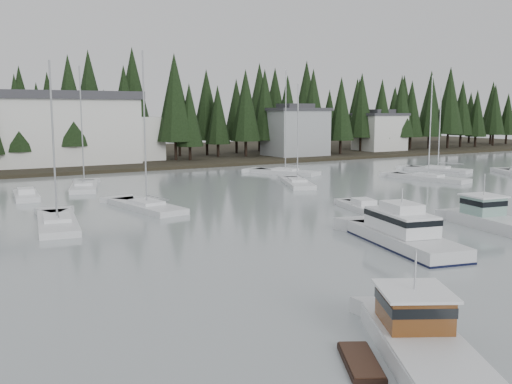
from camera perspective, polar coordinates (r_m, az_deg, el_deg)
far_shore_land at (r=107.05m, az=-18.32°, el=3.17°), size 240.00×54.00×1.00m
conifer_treeline at (r=96.35m, az=-16.94°, el=2.71°), size 200.00×22.00×20.00m
house_east_a at (r=103.34m, az=3.94°, el=6.12°), size 10.60×8.48×9.25m
house_east_b at (r=118.61m, az=12.26°, el=5.98°), size 9.54×7.42×8.25m
harbor_inn at (r=91.79m, az=-18.36°, el=6.01°), size 29.50×11.50×10.90m
lobster_boat_brown at (r=21.37m, az=16.20°, el=-14.61°), size 6.39×8.61×4.10m
cabin_cruiser_center at (r=37.71m, az=14.53°, el=-4.30°), size 5.20×10.40×4.28m
lobster_boat_teal at (r=45.49m, az=22.73°, el=-2.70°), size 4.05×8.36×4.46m
sailboat_0 at (r=51.01m, az=-10.86°, el=-1.60°), size 4.34×9.74×14.17m
sailboat_1 at (r=84.84m, az=17.71°, el=2.02°), size 5.61×9.35×12.28m
sailboat_3 at (r=45.38m, az=-19.24°, el=-3.14°), size 4.17×9.93×12.76m
sailboat_5 at (r=77.74m, az=2.95°, el=1.88°), size 6.86×9.74×14.63m
sailboat_6 at (r=74.12m, az=16.83°, el=1.22°), size 4.47×10.68×13.36m
sailboat_7 at (r=65.75m, az=-16.78°, el=0.38°), size 5.07×9.28×13.89m
sailboat_8 at (r=66.24m, az=4.15°, el=0.76°), size 5.99×9.37×12.09m
runabout_1 at (r=50.26m, az=10.70°, el=-1.67°), size 3.67×6.82×1.42m
runabout_4 at (r=60.52m, az=-21.98°, el=-0.47°), size 2.75×6.50×1.42m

